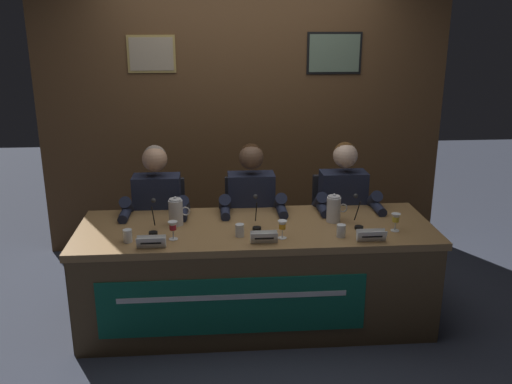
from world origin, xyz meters
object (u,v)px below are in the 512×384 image
Objects in this scene: nameplate_right at (371,236)px; chair_left at (161,237)px; juice_glass_left at (173,227)px; water_pitcher_right_side at (334,209)px; water_cup_right at (341,231)px; water_cup_center at (240,231)px; water_cup_left at (128,236)px; microphone_center at (256,218)px; nameplate_center at (264,237)px; chair_center at (250,234)px; chair_right at (338,232)px; microphone_right at (358,217)px; panelist_center at (252,211)px; juice_glass_right at (396,219)px; panelist_left at (157,213)px; juice_glass_center at (282,226)px; water_pitcher_left_side at (176,212)px; microphone_left at (153,222)px; nameplate_left at (151,242)px; panelist_right at (345,208)px; conference_table at (257,263)px.

chair_left is at bearing 146.98° from nameplate_right.
juice_glass_left is 0.59× the size of water_pitcher_right_side.
water_cup_right is (1.28, -0.85, 0.34)m from chair_left.
water_cup_left is at bearing -176.74° from water_cup_center.
water_cup_right is (0.55, -0.21, -0.04)m from microphone_center.
water_pitcher_right_side is (1.42, 0.27, 0.06)m from water_cup_left.
juice_glass_left is at bearing 169.25° from nameplate_center.
chair_center is 1.00× the size of chair_right.
water_cup_center is at bearing -172.27° from microphone_right.
panelist_center is 1.11m from juice_glass_right.
water_pitcher_right_side is (0.01, 0.29, 0.06)m from water_cup_right.
panelist_left reaches higher than chair_left.
juice_glass_right reaches higher than nameplate_right.
microphone_center is 0.71m from microphone_right.
panelist_center reaches higher than juice_glass_center.
microphone_center reaches higher than juice_glass_center.
water_cup_left is at bearing -135.78° from chair_center.
juice_glass_center and juice_glass_right have the same top height.
water_pitcher_left_side is (-1.11, 0.31, 0.06)m from water_cup_right.
nameplate_right is at bearing -10.47° from water_cup_center.
juice_glass_left reaches higher than water_cup_center.
chair_left is 4.10× the size of microphone_center.
panelist_left is 5.61× the size of microphone_left.
chair_left reaches higher than nameplate_left.
juice_glass_center is at bearing 30.25° from nameplate_center.
panelist_left is 1.52m from microphone_right.
chair_center is at bearing 122.80° from water_cup_right.
panelist_left is (-0.00, -0.20, 0.28)m from chair_left.
microphone_right is (1.27, 0.13, -0.01)m from juice_glass_left.
panelist_right reaches higher than juice_glass_right.
nameplate_left is 0.87× the size of water_pitcher_right_side.
panelist_right is 5.78× the size of water_pitcher_right_side.
chair_left is at bearing 90.00° from panelist_left.
water_pitcher_right_side is (0.41, 0.29, 0.01)m from juice_glass_center.
conference_table is at bearing 165.76° from water_cup_right.
panelist_center is (0.56, 0.61, -0.11)m from juice_glass_left.
juice_glass_center is at bearing -162.81° from microphone_right.
panelist_right reaches higher than water_cup_right.
water_cup_left is 1.07m from panelist_center.
panelist_right is 9.79× the size of juice_glass_right.
water_cup_center is at bearing 174.71° from water_cup_right.
chair_right reaches higher than juice_glass_center.
nameplate_center is at bearing -127.26° from chair_right.
panelist_left is 0.86m from microphone_center.
nameplate_left reaches higher than conference_table.
water_cup_center is (0.57, 0.16, -0.00)m from nameplate_left.
juice_glass_center is at bearing 179.36° from water_cup_right.
water_pitcher_left_side is at bearing 169.49° from microphone_center.
water_cup_right is (0.52, 0.07, -0.00)m from nameplate_center.
water_cup_center is at bearing -161.21° from water_pitcher_right_side.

